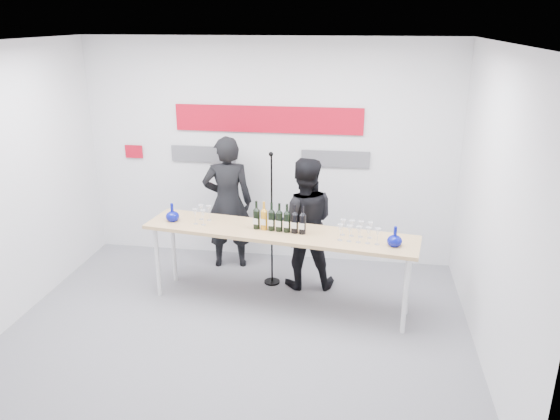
{
  "coord_description": "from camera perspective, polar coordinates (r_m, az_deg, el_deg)",
  "views": [
    {
      "loc": [
        1.23,
        -5.06,
        3.22
      ],
      "look_at": [
        0.35,
        0.7,
        1.15
      ],
      "focal_mm": 35.0,
      "sensor_mm": 36.0,
      "label": 1
    }
  ],
  "objects": [
    {
      "name": "decanter_right",
      "position": [
        5.86,
        11.92,
        -2.7
      ],
      "size": [
        0.16,
        0.16,
        0.21
      ],
      "primitive_type": null,
      "color": "#070D80",
      "rests_on": "tasting_table"
    },
    {
      "name": "presenter_right",
      "position": [
        6.69,
        2.48,
        -1.42
      ],
      "size": [
        0.88,
        0.73,
        1.66
      ],
      "primitive_type": "imported",
      "rotation": [
        0.0,
        0.0,
        3.28
      ],
      "color": "black",
      "rests_on": "ground"
    },
    {
      "name": "back_wall",
      "position": [
        7.37,
        -1.2,
        6.04
      ],
      "size": [
        5.0,
        0.04,
        3.0
      ],
      "primitive_type": "cube",
      "color": "silver",
      "rests_on": "ground"
    },
    {
      "name": "glasses_left",
      "position": [
        6.46,
        -8.14,
        -0.49
      ],
      "size": [
        0.19,
        0.24,
        0.18
      ],
      "color": "silver",
      "rests_on": "tasting_table"
    },
    {
      "name": "decanter_left",
      "position": [
        6.56,
        -11.19,
        -0.22
      ],
      "size": [
        0.16,
        0.16,
        0.21
      ],
      "primitive_type": null,
      "color": "#070D80",
      "rests_on": "tasting_table"
    },
    {
      "name": "ground",
      "position": [
        6.12,
        -4.37,
        -12.24
      ],
      "size": [
        5.0,
        5.0,
        0.0
      ],
      "primitive_type": "plane",
      "color": "slate",
      "rests_on": "ground"
    },
    {
      "name": "presenter_left",
      "position": [
        7.26,
        -5.48,
        0.77
      ],
      "size": [
        0.73,
        0.55,
        1.79
      ],
      "primitive_type": "imported",
      "rotation": [
        0.0,
        0.0,
        3.35
      ],
      "color": "black",
      "rests_on": "ground"
    },
    {
      "name": "mic_stand",
      "position": [
        6.84,
        -0.86,
        -3.67
      ],
      "size": [
        0.2,
        0.2,
        1.72
      ],
      "rotation": [
        0.0,
        0.0,
        -0.3
      ],
      "color": "black",
      "rests_on": "ground"
    },
    {
      "name": "wine_bottles",
      "position": [
        6.1,
        -0.08,
        -0.77
      ],
      "size": [
        0.62,
        0.16,
        0.33
      ],
      "rotation": [
        0.0,
        0.0,
        -0.14
      ],
      "color": "black",
      "rests_on": "tasting_table"
    },
    {
      "name": "glasses_right",
      "position": [
        5.95,
        8.12,
        -2.27
      ],
      "size": [
        0.46,
        0.28,
        0.18
      ],
      "color": "silver",
      "rests_on": "tasting_table"
    },
    {
      "name": "signage",
      "position": [
        7.29,
        -1.7,
        8.34
      ],
      "size": [
        3.38,
        0.02,
        0.79
      ],
      "color": "#AE071A",
      "rests_on": "back_wall"
    },
    {
      "name": "tasting_table",
      "position": [
        6.2,
        -0.14,
        -2.77
      ],
      "size": [
        3.18,
        1.06,
        0.94
      ],
      "rotation": [
        0.0,
        0.0,
        -0.14
      ],
      "color": "tan",
      "rests_on": "ground"
    }
  ]
}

